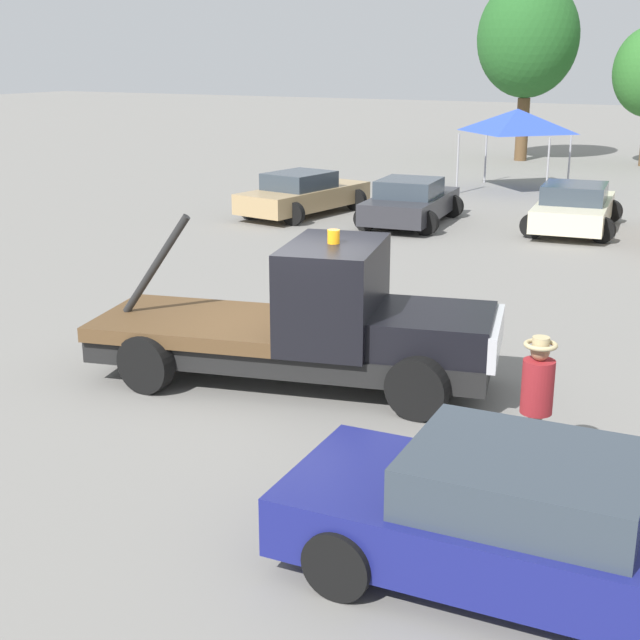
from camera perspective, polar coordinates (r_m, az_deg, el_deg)
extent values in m
plane|color=gray|center=(13.66, -1.86, -3.94)|extent=(160.00, 160.00, 0.00)
cube|color=black|center=(13.48, -1.88, -1.84)|extent=(6.24, 3.16, 0.35)
cube|color=black|center=(12.93, 7.30, -0.70)|extent=(2.03, 2.06, 0.55)
cube|color=silver|center=(12.87, 11.21, -1.10)|extent=(0.54, 1.79, 0.50)
cube|color=black|center=(13.06, 0.86, 1.74)|extent=(1.75, 2.27, 1.48)
cube|color=brown|center=(13.87, -7.83, -0.22)|extent=(3.38, 2.66, 0.22)
cylinder|color=black|center=(13.90, -10.46, 3.48)|extent=(1.18, 0.39, 1.63)
cylinder|color=orange|center=(12.86, 0.87, 5.36)|extent=(0.18, 0.18, 0.20)
cylinder|color=black|center=(14.01, 7.39, -1.63)|extent=(0.88, 0.26, 0.88)
cylinder|color=black|center=(12.22, 6.23, -4.38)|extent=(0.88, 0.26, 0.88)
cylinder|color=black|center=(14.99, -7.99, -0.42)|extent=(0.88, 0.26, 0.88)
cylinder|color=black|center=(13.33, -11.09, -2.77)|extent=(0.88, 0.26, 0.88)
cube|color=navy|center=(8.68, 14.41, -13.39)|extent=(5.10, 2.17, 0.60)
cube|color=#333D47|center=(8.46, 12.99, -9.89)|extent=(2.19, 1.79, 0.50)
cylinder|color=black|center=(9.92, 5.55, -10.19)|extent=(0.68, 0.22, 0.68)
cylinder|color=black|center=(8.44, 1.21, -15.32)|extent=(0.68, 0.22, 0.68)
cylinder|color=#847051|center=(10.95, 13.55, -7.54)|extent=(0.15, 0.15, 0.81)
cylinder|color=#847051|center=(10.76, 13.43, -7.97)|extent=(0.15, 0.15, 0.81)
cylinder|color=maroon|center=(10.58, 13.75, -4.17)|extent=(0.37, 0.37, 0.64)
sphere|color=#A87A56|center=(10.44, 13.92, -1.96)|extent=(0.22, 0.22, 0.22)
torus|color=tan|center=(10.41, 13.94, -1.55)|extent=(0.38, 0.38, 0.05)
cylinder|color=tan|center=(10.40, 13.96, -1.32)|extent=(0.20, 0.20, 0.10)
cube|color=tan|center=(27.75, -1.02, 7.85)|extent=(2.48, 4.91, 0.60)
cube|color=#333D47|center=(27.49, -1.33, 8.92)|extent=(1.84, 2.19, 0.50)
cylinder|color=black|center=(29.54, -0.39, 8.01)|extent=(0.68, 0.22, 0.68)
cylinder|color=black|center=(28.56, 2.31, 7.69)|extent=(0.68, 0.22, 0.68)
cylinder|color=black|center=(27.10, -4.52, 7.16)|extent=(0.68, 0.22, 0.68)
cylinder|color=black|center=(26.04, -1.72, 6.82)|extent=(0.68, 0.22, 0.68)
cube|color=#2D2D33|center=(26.37, 5.83, 7.30)|extent=(2.31, 4.53, 0.60)
cube|color=#333D47|center=(26.07, 5.73, 8.42)|extent=(1.82, 1.99, 0.50)
cylinder|color=black|center=(28.05, 4.93, 7.48)|extent=(0.68, 0.22, 0.68)
cylinder|color=black|center=(27.59, 8.45, 7.21)|extent=(0.68, 0.22, 0.68)
cylinder|color=black|center=(25.27, 2.94, 6.50)|extent=(0.68, 0.22, 0.68)
cylinder|color=black|center=(24.76, 6.82, 6.19)|extent=(0.68, 0.22, 0.68)
cube|color=beige|center=(26.27, 15.94, 6.71)|extent=(2.42, 4.77, 0.60)
cube|color=#333D47|center=(25.96, 15.98, 7.83)|extent=(1.88, 2.10, 0.50)
cylinder|color=black|center=(27.92, 14.39, 6.98)|extent=(0.68, 0.22, 0.68)
cylinder|color=black|center=(27.77, 18.09, 6.62)|extent=(0.68, 0.22, 0.68)
cylinder|color=black|center=(24.87, 13.46, 5.90)|extent=(0.68, 0.22, 0.68)
cylinder|color=black|center=(24.70, 17.61, 5.50)|extent=(0.68, 0.22, 0.68)
cylinder|color=#9E9EA3|center=(32.33, 8.80, 9.84)|extent=(0.07, 0.07, 2.10)
cylinder|color=#9E9EA3|center=(31.43, 14.37, 9.33)|extent=(0.07, 0.07, 2.10)
cylinder|color=#9E9EA3|center=(35.34, 10.56, 10.33)|extent=(0.07, 0.07, 2.10)
cylinder|color=#9E9EA3|center=(34.52, 15.68, 9.85)|extent=(0.07, 0.07, 2.10)
pyramid|color=#2D4CB7|center=(33.23, 12.51, 12.36)|extent=(3.19, 3.19, 0.82)
cylinder|color=brown|center=(43.12, 12.81, 11.80)|extent=(0.57, 0.57, 2.84)
ellipsoid|color=#235B23|center=(42.99, 13.17, 17.19)|extent=(4.54, 4.54, 5.27)
cube|color=black|center=(17.23, 0.61, 0.55)|extent=(0.40, 0.40, 0.04)
cone|color=orange|center=(17.16, 0.61, 1.37)|extent=(0.36, 0.36, 0.55)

